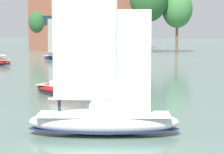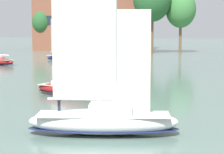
# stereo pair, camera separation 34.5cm
# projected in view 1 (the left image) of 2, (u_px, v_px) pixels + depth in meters

# --- Properties ---
(ground_plane) EXTENTS (400.00, 400.00, 0.00)m
(ground_plane) POSITION_uv_depth(u_px,v_px,m) (104.00, 134.00, 30.22)
(ground_plane) COLOR slate
(waterfront_building) EXTENTS (32.45, 17.13, 16.21)m
(waterfront_building) POSITION_uv_depth(u_px,v_px,m) (90.00, 22.00, 125.58)
(waterfront_building) COLOR brown
(waterfront_building) RESTS_ON ground
(tree_shore_left) EXTENTS (7.81, 7.81, 16.08)m
(tree_shore_left) POSITION_uv_depth(u_px,v_px,m) (177.00, 9.00, 112.60)
(tree_shore_left) COLOR brown
(tree_shore_left) RESTS_ON ground
(tree_shore_right) EXTENTS (5.57, 5.57, 11.47)m
(tree_shore_right) POSITION_uv_depth(u_px,v_px,m) (38.00, 22.00, 121.79)
(tree_shore_right) COLOR #4C3828
(tree_shore_right) RESTS_ON ground
(sailboat_main) EXTENTS (10.83, 4.65, 14.41)m
(sailboat_main) POSITION_uv_depth(u_px,v_px,m) (104.00, 118.00, 30.08)
(sailboat_main) COLOR silver
(sailboat_main) RESTS_ON ground
(sailboat_moored_mid_channel) EXTENTS (4.67, 7.05, 9.48)m
(sailboat_moored_mid_channel) POSITION_uv_depth(u_px,v_px,m) (56.00, 55.00, 94.02)
(sailboat_moored_mid_channel) COLOR navy
(sailboat_moored_mid_channel) RESTS_ON ground
(sailboat_moored_far_slip) EXTENTS (7.80, 4.71, 10.38)m
(sailboat_moored_far_slip) POSITION_uv_depth(u_px,v_px,m) (64.00, 89.00, 46.43)
(sailboat_moored_far_slip) COLOR maroon
(sailboat_moored_far_slip) RESTS_ON ground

